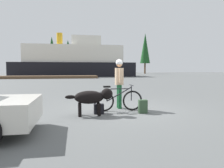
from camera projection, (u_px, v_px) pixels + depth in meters
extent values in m
plane|color=#595B5B|center=(121.00, 110.00, 7.64)|extent=(160.00, 160.00, 0.00)
torus|color=black|center=(132.00, 101.00, 7.45)|extent=(0.70, 0.06, 0.70)
torus|color=black|center=(104.00, 101.00, 7.28)|extent=(0.70, 0.06, 0.70)
cube|color=black|center=(120.00, 89.00, 7.34)|extent=(0.64, 0.03, 0.03)
cube|color=black|center=(119.00, 94.00, 7.35)|extent=(0.86, 0.03, 0.49)
cylinder|color=black|center=(107.00, 95.00, 7.28)|extent=(0.03, 0.03, 0.42)
cylinder|color=black|center=(131.00, 93.00, 7.42)|extent=(0.03, 0.03, 0.52)
cube|color=black|center=(107.00, 87.00, 7.26)|extent=(0.24, 0.10, 0.06)
cylinder|color=black|center=(131.00, 85.00, 7.40)|extent=(0.03, 0.44, 0.03)
cube|color=slate|center=(103.00, 93.00, 7.25)|extent=(0.36, 0.14, 0.02)
cylinder|color=#19592D|center=(119.00, 96.00, 8.00)|extent=(0.14, 0.14, 0.87)
cylinder|color=#19592D|center=(120.00, 97.00, 7.78)|extent=(0.14, 0.14, 0.87)
cylinder|color=#D8B28C|center=(119.00, 76.00, 7.84)|extent=(0.32, 0.32, 0.62)
cylinder|color=#D8B28C|center=(118.00, 75.00, 8.05)|extent=(0.09, 0.09, 0.54)
cylinder|color=#D8B28C|center=(121.00, 76.00, 7.62)|extent=(0.09, 0.09, 0.54)
sphere|color=tan|center=(119.00, 64.00, 7.80)|extent=(0.24, 0.24, 0.24)
sphere|color=white|center=(119.00, 63.00, 7.80)|extent=(0.25, 0.25, 0.25)
ellipsoid|color=black|center=(89.00, 97.00, 6.63)|extent=(0.92, 0.48, 0.41)
sphere|color=black|center=(107.00, 94.00, 6.72)|extent=(0.36, 0.36, 0.36)
ellipsoid|color=black|center=(70.00, 97.00, 6.53)|extent=(0.32, 0.12, 0.12)
cylinder|color=black|center=(98.00, 108.00, 6.84)|extent=(0.10, 0.10, 0.39)
cylinder|color=black|center=(99.00, 110.00, 6.58)|extent=(0.10, 0.10, 0.39)
cylinder|color=black|center=(80.00, 109.00, 6.74)|extent=(0.10, 0.10, 0.39)
cylinder|color=black|center=(80.00, 110.00, 6.48)|extent=(0.10, 0.10, 0.39)
cube|color=#334C33|center=(143.00, 106.00, 7.02)|extent=(0.29, 0.22, 0.44)
cube|color=black|center=(99.00, 109.00, 6.92)|extent=(0.32, 0.18, 0.32)
cylinder|color=black|center=(12.00, 113.00, 5.55)|extent=(0.64, 0.22, 0.64)
cube|color=brown|center=(37.00, 77.00, 32.35)|extent=(18.22, 2.89, 0.40)
cube|color=black|center=(74.00, 70.00, 41.32)|extent=(22.48, 7.60, 2.63)
cube|color=silver|center=(74.00, 54.00, 41.11)|extent=(17.98, 6.39, 3.20)
cube|color=silver|center=(86.00, 42.00, 41.32)|extent=(5.40, 4.56, 1.80)
cylinder|color=#BF8C19|center=(60.00, 39.00, 40.45)|extent=(1.10, 1.10, 2.40)
cylinder|color=#4C331E|center=(52.00, 70.00, 60.31)|extent=(0.32, 0.32, 2.01)
cone|color=#19471E|center=(52.00, 52.00, 59.94)|extent=(3.45, 3.45, 8.48)
cylinder|color=#4C331E|center=(68.00, 68.00, 58.77)|extent=(0.40, 0.40, 3.12)
cone|color=#1E4C28|center=(68.00, 51.00, 58.44)|extent=(3.32, 3.32, 6.19)
cylinder|color=#4C331E|center=(145.00, 68.00, 63.90)|extent=(0.47, 0.47, 3.15)
cone|color=#19471E|center=(145.00, 48.00, 63.48)|extent=(2.95, 2.95, 8.88)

